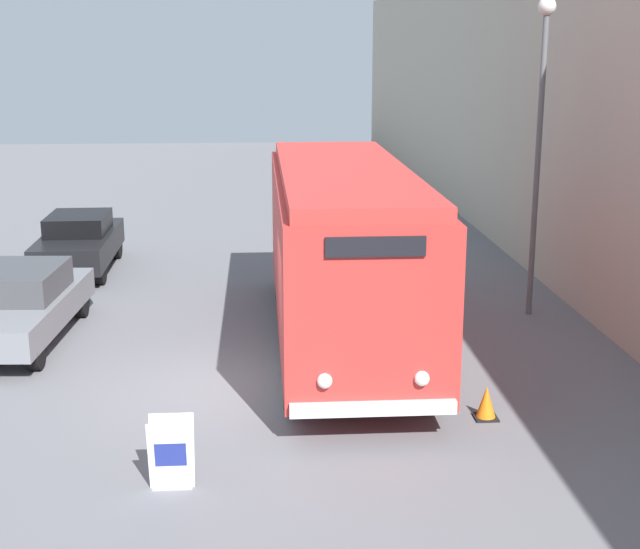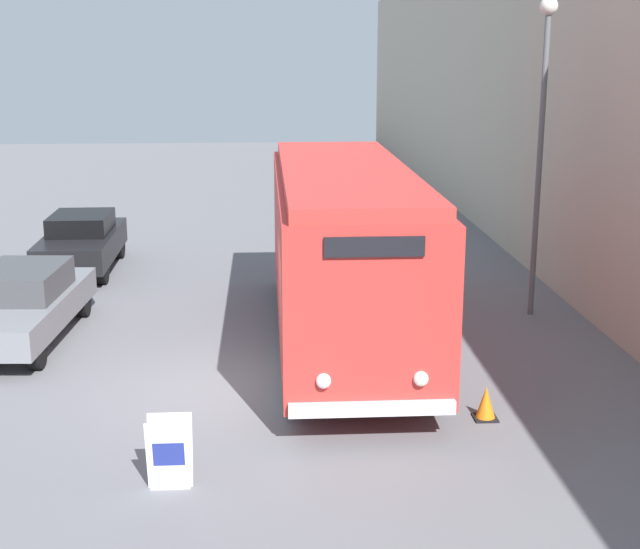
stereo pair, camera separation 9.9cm
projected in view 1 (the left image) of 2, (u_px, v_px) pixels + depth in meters
name	position (u px, v px, depth m)	size (l,w,h in m)	color
ground_plane	(227.00, 390.00, 14.95)	(80.00, 80.00, 0.00)	slate
building_wall_right	(517.00, 104.00, 24.10)	(0.30, 60.00, 8.19)	#B2A893
vintage_bus	(343.00, 246.00, 16.90)	(2.53, 9.41, 3.43)	black
sign_board	(171.00, 454.00, 11.53)	(0.58, 0.37, 0.97)	gray
streetlamp	(540.00, 115.00, 18.17)	(0.36, 0.36, 6.55)	#595E60
parked_car_near	(22.00, 304.00, 17.30)	(2.01, 4.71, 1.44)	black
parked_car_mid	(79.00, 242.00, 22.71)	(1.75, 4.19, 1.46)	black
traffic_cone	(486.00, 403.00, 13.74)	(0.36, 0.36, 0.53)	black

